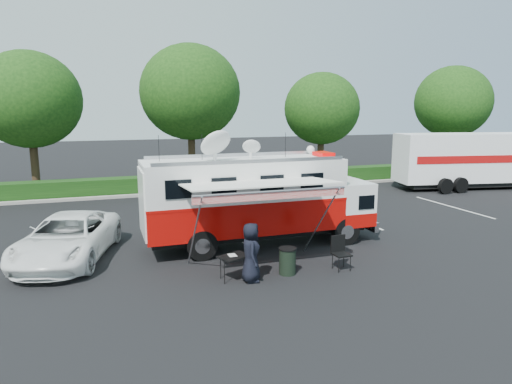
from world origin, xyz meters
TOP-DOWN VIEW (x-y plane):
  - ground_plane at (0.00, 0.00)m, footprint 120.00×120.00m
  - back_border at (1.14, 12.90)m, footprint 60.00×6.14m
  - stall_lines at (-0.50, 3.00)m, footprint 24.12×5.50m
  - command_truck at (-0.07, -0.00)m, footprint 8.54×2.35m
  - awning at (-0.84, -2.44)m, footprint 4.66×2.43m
  - white_suv at (-6.64, 0.48)m, footprint 3.82×5.83m
  - person at (-1.47, -3.34)m, footprint 0.71×0.95m
  - folding_table at (-1.90, -3.09)m, footprint 1.05×0.92m
  - folding_chair at (1.50, -3.24)m, footprint 0.53×0.56m
  - trash_bin at (-0.23, -3.14)m, footprint 0.55×0.55m
  - semi_trailer at (17.39, 7.03)m, footprint 11.40×4.32m

SIDE VIEW (x-z plane):
  - ground_plane at x=0.00m, z-range 0.00..0.00m
  - white_suv at x=-6.64m, z-range -0.74..0.74m
  - person at x=-1.47m, z-range -0.88..0.88m
  - stall_lines at x=-0.50m, z-range 0.00..0.01m
  - trash_bin at x=-0.23m, z-range 0.00..0.83m
  - folding_chair at x=1.50m, z-range 0.10..1.17m
  - folding_table at x=-1.90m, z-range 0.32..1.08m
  - command_truck at x=-0.07m, z-range -0.30..3.81m
  - semi_trailer at x=17.39m, z-range 0.09..3.54m
  - awning at x=-0.84m, z-range 1.23..4.05m
  - back_border at x=1.14m, z-range 0.57..9.44m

